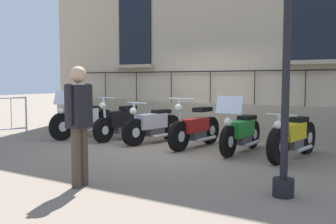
{
  "coord_description": "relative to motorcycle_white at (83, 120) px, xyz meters",
  "views": [
    {
      "loc": [
        7.59,
        4.72,
        1.53
      ],
      "look_at": [
        0.14,
        0.0,
        0.8
      ],
      "focal_mm": 41.8,
      "sensor_mm": 36.0,
      "label": 1
    }
  ],
  "objects": [
    {
      "name": "motorcycle_green",
      "position": [
        -0.18,
        4.38,
        -0.04
      ],
      "size": [
        1.93,
        0.67,
        1.21
      ],
      "color": "black",
      "rests_on": "ground_plane"
    },
    {
      "name": "motorcycle_yellow",
      "position": [
        -0.11,
        5.48,
        -0.06
      ],
      "size": [
        2.03,
        0.65,
        0.91
      ],
      "color": "black",
      "rests_on": "ground_plane"
    },
    {
      "name": "motorcycle_black",
      "position": [
        -0.2,
        1.1,
        -0.04
      ],
      "size": [
        1.89,
        0.56,
        1.11
      ],
      "color": "black",
      "rests_on": "ground_plane"
    },
    {
      "name": "ground_plane",
      "position": [
        -0.06,
        2.73,
        -0.47
      ],
      "size": [
        60.0,
        60.0,
        0.0
      ],
      "primitive_type": "plane",
      "color": "gray"
    },
    {
      "name": "motorcycle_red",
      "position": [
        -0.21,
        3.27,
        -0.05
      ],
      "size": [
        1.94,
        0.64,
        1.14
      ],
      "color": "black",
      "rests_on": "ground_plane"
    },
    {
      "name": "pedestrian_walking",
      "position": [
        3.55,
        3.42,
        0.51
      ],
      "size": [
        0.53,
        0.27,
        1.72
      ],
      "color": "#47382D",
      "rests_on": "ground_plane"
    },
    {
      "name": "motorcycle_white",
      "position": [
        0.0,
        0.0,
        0.0
      ],
      "size": [
        2.18,
        0.7,
        1.26
      ],
      "color": "black",
      "rests_on": "ground_plane"
    },
    {
      "name": "motorcycle_silver",
      "position": [
        -0.21,
        2.1,
        -0.05
      ],
      "size": [
        1.91,
        0.69,
        1.01
      ],
      "color": "black",
      "rests_on": "ground_plane"
    }
  ]
}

